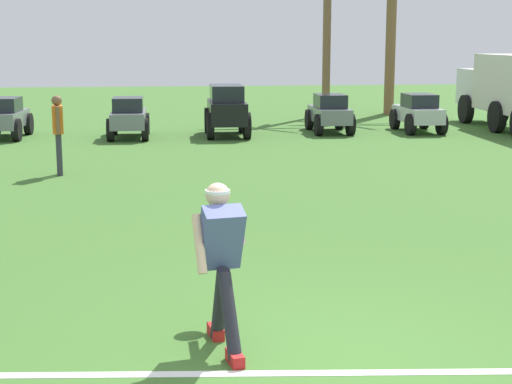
# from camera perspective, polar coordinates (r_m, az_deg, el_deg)

# --- Properties ---
(ground_plane) EXTENTS (80.00, 80.00, 0.00)m
(ground_plane) POSITION_cam_1_polar(r_m,az_deg,el_deg) (6.54, 5.39, -12.52)
(ground_plane) COLOR #3F6C2B
(field_line_paint) EXTENTS (21.54, 2.40, 0.01)m
(field_line_paint) POSITION_cam_1_polar(r_m,az_deg,el_deg) (6.42, 5.65, -12.95)
(field_line_paint) COLOR white
(field_line_paint) RESTS_ON ground_plane
(frisbee_thrower) EXTENTS (0.47, 1.13, 1.42)m
(frisbee_thrower) POSITION_cam_1_polar(r_m,az_deg,el_deg) (6.66, -2.53, -4.75)
(frisbee_thrower) COLOR #23232D
(frisbee_thrower) RESTS_ON ground_plane
(frisbee_in_flight) EXTENTS (0.35, 0.35, 0.10)m
(frisbee_in_flight) POSITION_cam_1_polar(r_m,az_deg,el_deg) (7.38, -2.48, -3.43)
(frisbee_in_flight) COLOR white
(teammate_near_sideline) EXTENTS (0.25, 0.50, 1.56)m
(teammate_near_sideline) POSITION_cam_1_polar(r_m,az_deg,el_deg) (15.76, -14.21, 4.58)
(teammate_near_sideline) COLOR #33333D
(teammate_near_sideline) RESTS_ON ground_plane
(parked_car_slot_b) EXTENTS (1.17, 2.24, 1.10)m
(parked_car_slot_b) POSITION_cam_1_polar(r_m,az_deg,el_deg) (22.29, -17.78, 5.20)
(parked_car_slot_b) COLOR slate
(parked_car_slot_b) RESTS_ON ground_plane
(parked_car_slot_c) EXTENTS (1.10, 2.21, 1.10)m
(parked_car_slot_c) POSITION_cam_1_polar(r_m,az_deg,el_deg) (21.58, -9.25, 5.41)
(parked_car_slot_c) COLOR slate
(parked_car_slot_c) RESTS_ON ground_plane
(parked_car_slot_d) EXTENTS (1.21, 2.37, 1.40)m
(parked_car_slot_d) POSITION_cam_1_polar(r_m,az_deg,el_deg) (21.74, -2.15, 6.05)
(parked_car_slot_d) COLOR black
(parked_car_slot_d) RESTS_ON ground_plane
(parked_car_slot_e) EXTENTS (1.12, 2.22, 1.10)m
(parked_car_slot_e) POSITION_cam_1_polar(r_m,az_deg,el_deg) (22.65, 5.37, 5.76)
(parked_car_slot_e) COLOR slate
(parked_car_slot_e) RESTS_ON ground_plane
(parked_car_slot_f) EXTENTS (1.11, 2.21, 1.10)m
(parked_car_slot_f) POSITION_cam_1_polar(r_m,az_deg,el_deg) (23.15, 11.71, 5.69)
(parked_car_slot_f) COLOR #B7BABF
(parked_car_slot_f) RESTS_ON ground_plane
(box_truck) EXTENTS (1.63, 5.95, 2.20)m
(box_truck) POSITION_cam_1_polar(r_m,az_deg,el_deg) (24.26, 18.00, 7.20)
(box_truck) COLOR silver
(box_truck) RESTS_ON ground_plane
(palm_tree_left_of_centre) EXTENTS (3.72, 3.25, 5.58)m
(palm_tree_left_of_centre) POSITION_cam_1_polar(r_m,az_deg,el_deg) (28.35, 9.83, 12.47)
(palm_tree_left_of_centre) COLOR brown
(palm_tree_left_of_centre) RESTS_ON ground_plane
(palm_tree_right_of_centre) EXTENTS (3.45, 3.14, 6.08)m
(palm_tree_right_of_centre) POSITION_cam_1_polar(r_m,az_deg,el_deg) (28.87, 9.79, 12.74)
(palm_tree_right_of_centre) COLOR brown
(palm_tree_right_of_centre) RESTS_ON ground_plane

